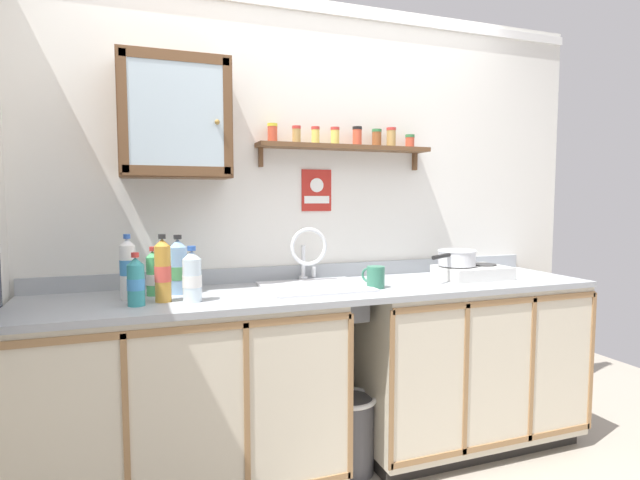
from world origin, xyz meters
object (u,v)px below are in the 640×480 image
(mug, at_px, (375,277))
(bottle_water_blue_1, at_px, (178,268))
(bottle_opaque_white_3, at_px, (128,269))
(bottle_water_clear_5, at_px, (192,277))
(saucepan, at_px, (457,257))
(trash_bin, at_px, (350,432))
(bottle_juice_amber_4, at_px, (163,271))
(bottle_soda_green_0, at_px, (153,274))
(bottle_detergent_teal_2, at_px, (136,282))
(sink, at_px, (314,292))
(wall_cabinet, at_px, (175,118))
(hot_plate_stove, at_px, (472,272))
(warning_sign, at_px, (317,191))

(mug, bearing_deg, bottle_water_blue_1, 169.04)
(bottle_opaque_white_3, distance_m, bottle_water_clear_5, 0.30)
(saucepan, xyz_separation_m, trash_bin, (-0.68, -0.09, -0.86))
(bottle_juice_amber_4, xyz_separation_m, mug, (1.02, -0.01, -0.08))
(bottle_soda_green_0, distance_m, bottle_detergent_teal_2, 0.22)
(saucepan, distance_m, bottle_water_blue_1, 1.49)
(saucepan, bearing_deg, trash_bin, -172.51)
(bottle_soda_green_0, distance_m, mug, 1.07)
(sink, distance_m, bottle_juice_amber_4, 0.76)
(bottle_juice_amber_4, relative_size, wall_cabinet, 0.52)
(saucepan, height_order, bottle_water_clear_5, bottle_water_clear_5)
(sink, bearing_deg, hot_plate_stove, -2.76)
(sink, xyz_separation_m, bottle_juice_amber_4, (-0.74, -0.11, 0.16))
(hot_plate_stove, height_order, bottle_juice_amber_4, bottle_juice_amber_4)
(bottle_detergent_teal_2, relative_size, bottle_opaque_white_3, 0.77)
(saucepan, bearing_deg, bottle_water_blue_1, 176.91)
(bottle_water_blue_1, relative_size, warning_sign, 1.22)
(saucepan, height_order, wall_cabinet, wall_cabinet)
(saucepan, bearing_deg, bottle_juice_amber_4, -176.78)
(bottle_soda_green_0, relative_size, bottle_water_clear_5, 0.93)
(wall_cabinet, bearing_deg, trash_bin, -17.89)
(bottle_water_blue_1, xyz_separation_m, bottle_water_clear_5, (0.04, -0.21, -0.02))
(saucepan, distance_m, bottle_water_clear_5, 1.45)
(sink, xyz_separation_m, wall_cabinet, (-0.65, 0.14, 0.86))
(sink, relative_size, warning_sign, 2.23)
(bottle_juice_amber_4, height_order, warning_sign, warning_sign)
(bottle_soda_green_0, relative_size, bottle_juice_amber_4, 0.77)
(bottle_water_blue_1, distance_m, warning_sign, 0.88)
(sink, height_order, bottle_opaque_white_3, sink)
(bottle_soda_green_0, height_order, bottle_water_blue_1, bottle_water_blue_1)
(saucepan, height_order, bottle_soda_green_0, bottle_soda_green_0)
(bottle_water_blue_1, distance_m, bottle_opaque_white_3, 0.23)
(saucepan, bearing_deg, warning_sign, 158.08)
(bottle_detergent_teal_2, height_order, trash_bin, bottle_detergent_teal_2)
(saucepan, bearing_deg, wall_cabinet, 173.49)
(bottle_opaque_white_3, bearing_deg, mug, -5.61)
(hot_plate_stove, relative_size, bottle_water_clear_5, 1.53)
(bottle_water_blue_1, distance_m, bottle_detergent_teal_2, 0.29)
(bottle_detergent_teal_2, bearing_deg, bottle_water_blue_1, 48.88)
(bottle_opaque_white_3, bearing_deg, warning_sign, 15.73)
(bottle_juice_amber_4, distance_m, trash_bin, 1.24)
(bottle_juice_amber_4, relative_size, mug, 2.36)
(hot_plate_stove, xyz_separation_m, bottle_juice_amber_4, (-1.66, -0.07, 0.10))
(bottle_water_clear_5, bearing_deg, bottle_soda_green_0, 127.33)
(bottle_water_blue_1, xyz_separation_m, mug, (0.94, -0.18, -0.07))
(bottle_water_blue_1, bearing_deg, wall_cabinet, 85.23)
(bottle_opaque_white_3, distance_m, warning_sign, 1.08)
(trash_bin, bearing_deg, bottle_detergent_teal_2, -177.32)
(bottle_water_blue_1, bearing_deg, saucepan, -3.09)
(bottle_soda_green_0, bearing_deg, bottle_detergent_teal_2, -109.59)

